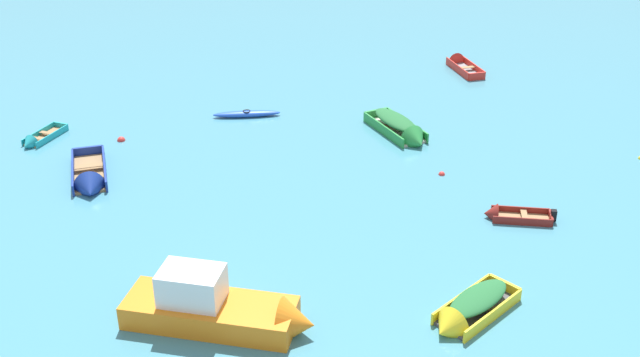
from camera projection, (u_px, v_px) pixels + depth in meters
name	position (u px, v px, depth m)	size (l,w,h in m)	color
rowboat_yellow_far_back	(467.00, 312.00, 25.05)	(3.87, 3.05, 1.23)	#4C4C51
rowboat_maroon_midfield_right	(506.00, 215.00, 31.04)	(2.88, 1.79, 0.87)	#99754C
rowboat_deep_blue_back_row_center	(90.00, 181.00, 33.53)	(1.70, 4.63, 1.33)	#99754C
kayak_blue_far_left	(247.00, 114.00, 40.60)	(3.63, 1.02, 0.34)	blue
rowboat_green_foreground_center	(402.00, 130.00, 38.16)	(2.41, 4.67, 1.36)	beige
rowboat_turquoise_distant_center	(36.00, 141.00, 37.56)	(2.28, 2.84, 0.82)	#99754C
motor_launch_orange_back_row_right	(223.00, 309.00, 24.69)	(6.45, 4.25, 2.34)	orange
rowboat_red_near_camera	(459.00, 64.00, 47.75)	(1.30, 3.75, 1.04)	gray
mooring_buoy_between_boats_right	(442.00, 175.00, 34.62)	(0.30, 0.30, 0.30)	red
mooring_buoy_trailing	(121.00, 141.00, 37.94)	(0.40, 0.40, 0.40)	red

